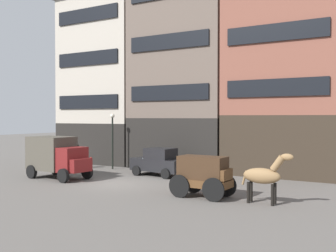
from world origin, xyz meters
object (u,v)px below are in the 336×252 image
object	(u,v)px
streetlamp_curbside	(112,133)
sedan_dark	(159,162)
draft_horse	(264,175)
pedestrian_officer	(77,155)
delivery_truck_near	(57,156)
fire_hydrant_curbside	(91,162)
cargo_wagon	(204,174)

from	to	relation	value
streetlamp_curbside	sedan_dark	bearing A→B (deg)	-13.79
draft_horse	streetlamp_curbside	world-z (taller)	streetlamp_curbside
draft_horse	pedestrian_officer	bearing A→B (deg)	162.13
sedan_dark	pedestrian_officer	size ratio (longest dim) A/B	2.15
delivery_truck_near	sedan_dark	world-z (taller)	delivery_truck_near
delivery_truck_near	pedestrian_officer	world-z (taller)	delivery_truck_near
delivery_truck_near	streetlamp_curbside	xyz separation A→B (m)	(0.21, 5.32, 1.25)
streetlamp_curbside	draft_horse	bearing A→B (deg)	-24.65
sedan_dark	draft_horse	bearing A→B (deg)	-30.08
delivery_truck_near	fire_hydrant_curbside	distance (m)	5.23
delivery_truck_near	fire_hydrant_curbside	world-z (taller)	delivery_truck_near
cargo_wagon	sedan_dark	size ratio (longest dim) A/B	0.76
draft_horse	sedan_dark	bearing A→B (deg)	149.92
cargo_wagon	pedestrian_officer	bearing A→B (deg)	158.38
sedan_dark	pedestrian_officer	world-z (taller)	sedan_dark
delivery_truck_near	streetlamp_curbside	world-z (taller)	streetlamp_curbside
cargo_wagon	delivery_truck_near	size ratio (longest dim) A/B	0.66
cargo_wagon	fire_hydrant_curbside	size ratio (longest dim) A/B	3.55
cargo_wagon	delivery_truck_near	bearing A→B (deg)	175.94
sedan_dark	fire_hydrant_curbside	world-z (taller)	sedan_dark
fire_hydrant_curbside	sedan_dark	bearing A→B (deg)	-6.57
pedestrian_officer	streetlamp_curbside	bearing A→B (deg)	20.68
pedestrian_officer	sedan_dark	bearing A→B (deg)	-1.53
sedan_dark	pedestrian_officer	bearing A→B (deg)	178.47
pedestrian_officer	draft_horse	bearing A→B (deg)	-17.87
pedestrian_officer	streetlamp_curbside	distance (m)	3.23
cargo_wagon	draft_horse	size ratio (longest dim) A/B	1.26
delivery_truck_near	sedan_dark	size ratio (longest dim) A/B	1.16
sedan_dark	fire_hydrant_curbside	bearing A→B (deg)	173.43
draft_horse	streetlamp_curbside	xyz separation A→B (m)	(-13.22, 6.07, 1.40)
cargo_wagon	fire_hydrant_curbside	xyz separation A→B (m)	(-12.00, 5.64, -0.72)
delivery_truck_near	sedan_dark	xyz separation A→B (m)	(4.97, 4.15, -0.51)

